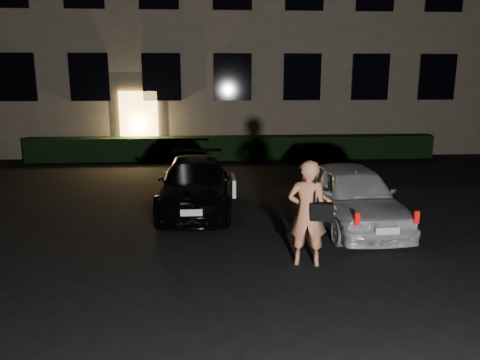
{
  "coord_description": "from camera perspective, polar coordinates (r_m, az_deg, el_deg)",
  "views": [
    {
      "loc": [
        -0.91,
        -6.71,
        3.1
      ],
      "look_at": [
        -0.33,
        2.0,
        1.12
      ],
      "focal_mm": 35.0,
      "sensor_mm": 36.0,
      "label": 1
    }
  ],
  "objects": [
    {
      "name": "ground",
      "position": [
        7.45,
        3.63,
        -11.86
      ],
      "size": [
        80.0,
        80.0,
        0.0
      ],
      "primitive_type": "plane",
      "color": "black",
      "rests_on": "ground"
    },
    {
      "name": "building",
      "position": [
        21.91,
        -1.52,
        20.35
      ],
      "size": [
        20.0,
        8.11,
        12.0
      ],
      "color": "#6B5F4D",
      "rests_on": "ground"
    },
    {
      "name": "hedge",
      "position": [
        17.44,
        -0.8,
        3.93
      ],
      "size": [
        15.0,
        0.7,
        0.85
      ],
      "primitive_type": "cube",
      "color": "black",
      "rests_on": "ground"
    },
    {
      "name": "sedan",
      "position": [
        11.02,
        -5.54,
        -0.52
      ],
      "size": [
        1.73,
        4.09,
        1.16
      ],
      "rotation": [
        0.0,
        0.0,
        -0.0
      ],
      "color": "black",
      "rests_on": "ground"
    },
    {
      "name": "hatch",
      "position": [
        10.03,
        13.47,
        -1.82
      ],
      "size": [
        1.65,
        3.8,
        1.28
      ],
      "rotation": [
        0.0,
        0.0,
        0.04
      ],
      "color": "silver",
      "rests_on": "ground"
    },
    {
      "name": "man",
      "position": [
        7.73,
        8.25,
        -4.0
      ],
      "size": [
        0.74,
        0.53,
        1.78
      ],
      "rotation": [
        0.0,
        0.0,
        2.97
      ],
      "color": "#D98458",
      "rests_on": "ground"
    }
  ]
}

